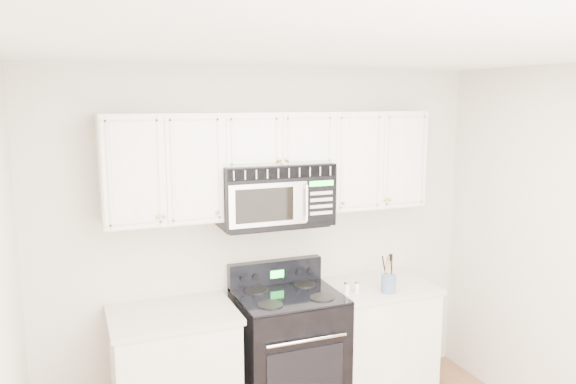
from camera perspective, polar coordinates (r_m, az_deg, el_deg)
room at (r=2.87m, az=9.82°, el=-12.44°), size 3.51×3.51×2.61m
base_cabinet_left at (r=4.22m, az=-11.43°, el=-18.08°), size 0.86×0.65×0.92m
base_cabinet_right at (r=4.72m, az=8.74°, el=-14.89°), size 0.86×0.65×0.92m
range at (r=4.39m, az=0.02°, el=-15.88°), size 0.75×0.69×1.12m
upper_cabinets at (r=4.12m, az=-1.46°, el=3.45°), size 2.44×0.37×0.75m
microwave at (r=4.11m, az=-1.45°, el=-0.19°), size 0.82×0.46×0.45m
utensil_crock at (r=4.35m, az=10.17°, el=-9.04°), size 0.11×0.11×0.30m
shaker_salt at (r=4.27m, az=5.97°, el=-9.66°), size 0.04×0.04×0.10m
shaker_pepper at (r=4.32m, az=7.02°, el=-9.51°), size 0.04×0.04×0.09m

